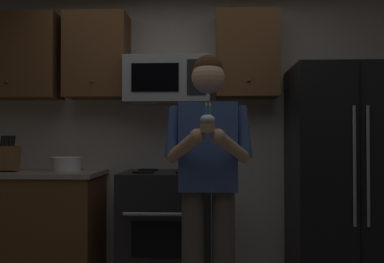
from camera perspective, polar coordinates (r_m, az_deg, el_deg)
wall_back at (r=4.09m, az=-0.69°, el=0.39°), size 4.40×0.10×2.60m
oven_range at (r=3.78m, az=-3.38°, el=-12.27°), size 0.76×0.70×0.93m
microwave at (r=3.86m, az=-3.17°, el=6.73°), size 0.74×0.41×0.40m
refrigerator at (r=3.82m, az=19.63°, el=-5.45°), size 0.90×0.75×1.80m
cabinet_row_upper at (r=4.05m, az=-11.33°, el=9.69°), size 2.78×0.36×0.76m
counter_left at (r=4.14m, az=-21.90°, el=-11.21°), size 1.44×0.66×0.92m
knife_block at (r=4.06m, az=-23.00°, el=-3.23°), size 0.16×0.15×0.32m
bowl_large_white at (r=3.98m, az=-16.20°, el=-4.07°), size 0.27×0.27×0.12m
person at (r=2.85m, az=2.14°, el=-5.12°), size 0.60×0.48×1.76m
cupcake at (r=2.52m, az=2.07°, el=1.12°), size 0.09×0.09×0.17m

